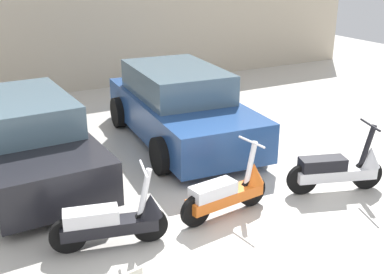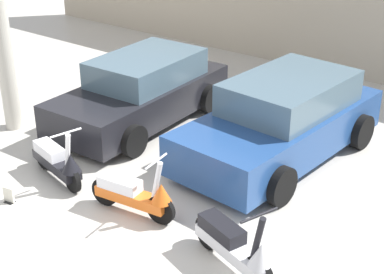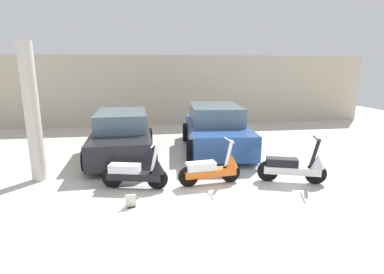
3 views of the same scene
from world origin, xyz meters
The scene contains 7 objects.
ground_plane centered at (0.00, 0.00, 0.00)m, with size 28.00×28.00×0.00m, color beige.
wall_back centered at (0.00, 8.80, 1.62)m, with size 19.60×0.12×3.24m, color beige.
scooter_front_left centered at (-1.27, 1.01, 0.37)m, with size 1.48×0.66×1.05m.
scooter_front_right centered at (0.45, 1.02, 0.37)m, with size 1.49×0.54×1.04m.
scooter_front_center centered at (2.38, 0.82, 0.39)m, with size 1.52×0.77×1.10m.
car_rear_left centered at (-1.80, 3.71, 0.65)m, with size 2.04×4.05×1.36m.
car_rear_center centered at (1.21, 4.07, 0.69)m, with size 2.32×4.40×1.45m.
Camera 1 is at (-2.92, -4.15, 3.50)m, focal length 45.00 mm.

